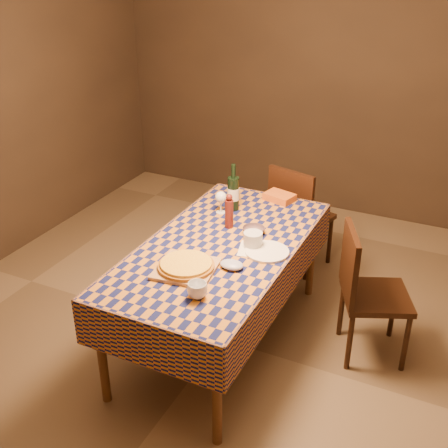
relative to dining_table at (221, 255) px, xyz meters
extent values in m
plane|color=brown|center=(0.00, 0.00, -0.69)|extent=(5.00, 5.00, 0.00)
cube|color=#34271D|center=(0.00, 2.50, 0.66)|extent=(4.50, 0.10, 2.70)
cylinder|color=brown|center=(-0.38, -0.83, -0.32)|extent=(0.06, 0.06, 0.75)
cylinder|color=brown|center=(0.38, -0.83, -0.32)|extent=(0.06, 0.06, 0.75)
cylinder|color=brown|center=(-0.38, 0.83, -0.32)|extent=(0.06, 0.06, 0.75)
cylinder|color=brown|center=(0.38, 0.83, -0.32)|extent=(0.06, 0.06, 0.75)
cube|color=brown|center=(0.00, 0.00, 0.05)|extent=(0.90, 1.80, 0.03)
cube|color=brown|center=(0.00, 0.00, 0.07)|extent=(0.92, 1.82, 0.02)
cube|color=brown|center=(0.00, -0.92, -0.07)|extent=(0.94, 0.01, 0.30)
cube|color=brown|center=(0.00, 0.92, -0.07)|extent=(0.94, 0.01, 0.30)
cube|color=brown|center=(-0.47, 0.00, -0.07)|extent=(0.01, 1.84, 0.30)
cube|color=brown|center=(0.47, 0.00, -0.07)|extent=(0.01, 1.84, 0.30)
cube|color=#AE8051|center=(-0.05, -0.37, 0.09)|extent=(0.39, 0.39, 0.02)
cylinder|color=#915818|center=(-0.05, -0.37, 0.11)|extent=(0.38, 0.38, 0.02)
cylinder|color=gold|center=(-0.05, -0.37, 0.12)|extent=(0.35, 0.35, 0.01)
cylinder|color=#4D1512|center=(-0.06, 0.25, 0.18)|extent=(0.07, 0.07, 0.20)
sphere|color=#4D1512|center=(-0.06, 0.25, 0.30)|extent=(0.04, 0.04, 0.04)
imported|color=#59434A|center=(0.13, 0.23, 0.10)|extent=(0.19, 0.19, 0.05)
cylinder|color=silver|center=(-0.21, 0.44, 0.08)|extent=(0.07, 0.07, 0.01)
cylinder|color=silver|center=(-0.21, 0.44, 0.12)|extent=(0.01, 0.01, 0.08)
sphere|color=silver|center=(-0.21, 0.44, 0.20)|extent=(0.08, 0.08, 0.08)
ellipsoid|color=#400719|center=(-0.21, 0.44, 0.19)|extent=(0.05, 0.05, 0.03)
cylinder|color=black|center=(-0.15, 0.53, 0.20)|extent=(0.11, 0.11, 0.25)
cylinder|color=black|center=(-0.15, 0.53, 0.38)|extent=(0.04, 0.04, 0.10)
cylinder|color=beige|center=(-0.15, 0.53, 0.20)|extent=(0.11, 0.11, 0.09)
cylinder|color=silver|center=(0.20, 0.07, 0.13)|extent=(0.16, 0.16, 0.10)
cube|color=#C45919|center=(0.10, 0.82, 0.10)|extent=(0.25, 0.20, 0.05)
cylinder|color=white|center=(0.31, 0.04, 0.08)|extent=(0.35, 0.35, 0.02)
imported|color=white|center=(0.14, -0.59, 0.12)|extent=(0.14, 0.14, 0.09)
cube|color=silver|center=(0.26, 0.05, 0.08)|extent=(0.31, 0.27, 0.00)
ellipsoid|color=#A4ABD3|center=(0.18, -0.23, 0.10)|extent=(0.16, 0.13, 0.04)
cube|color=black|center=(0.16, 1.24, -0.24)|extent=(0.51, 0.51, 0.04)
cube|color=black|center=(0.11, 1.05, 0.01)|extent=(0.41, 0.14, 0.46)
cylinder|color=black|center=(0.38, 1.37, -0.48)|extent=(0.04, 0.04, 0.43)
cylinder|color=black|center=(0.03, 1.46, -0.48)|extent=(0.04, 0.04, 0.43)
cylinder|color=black|center=(0.29, 1.02, -0.48)|extent=(0.04, 0.04, 0.43)
cylinder|color=black|center=(-0.06, 1.11, -0.48)|extent=(0.04, 0.04, 0.43)
cube|color=black|center=(0.98, 0.33, -0.24)|extent=(0.55, 0.55, 0.04)
cube|color=black|center=(0.79, 0.25, 0.01)|extent=(0.20, 0.40, 0.46)
cylinder|color=black|center=(1.21, 0.24, -0.48)|extent=(0.04, 0.04, 0.43)
cylinder|color=black|center=(1.07, 0.57, -0.48)|extent=(0.04, 0.04, 0.43)
cylinder|color=black|center=(0.88, 0.09, -0.48)|extent=(0.04, 0.04, 0.43)
cylinder|color=black|center=(0.74, 0.42, -0.48)|extent=(0.04, 0.04, 0.43)
camera|label=1|loc=(1.40, -2.86, 1.85)|focal=45.00mm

